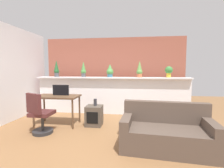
% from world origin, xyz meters
% --- Properties ---
extents(ground_plane, '(12.00, 12.00, 0.00)m').
position_xyz_m(ground_plane, '(0.00, 0.00, 0.00)').
color(ground_plane, brown).
extents(divider_wall, '(4.78, 0.16, 1.13)m').
position_xyz_m(divider_wall, '(0.00, 2.00, 0.57)').
color(divider_wall, white).
rests_on(divider_wall, ground).
extents(plant_shelf, '(4.78, 0.34, 0.04)m').
position_xyz_m(plant_shelf, '(0.00, 1.96, 1.15)').
color(plant_shelf, white).
rests_on(plant_shelf, divider_wall).
extents(brick_wall_behind, '(4.78, 0.10, 2.50)m').
position_xyz_m(brick_wall_behind, '(0.00, 2.60, 1.25)').
color(brick_wall_behind, '#9E5442').
rests_on(brick_wall_behind, ground).
extents(potted_plant_0, '(0.17, 0.17, 0.54)m').
position_xyz_m(potted_plant_0, '(-1.80, 1.95, 1.43)').
color(potted_plant_0, '#4C4C51').
rests_on(potted_plant_0, plant_shelf).
extents(potted_plant_1, '(0.16, 0.16, 0.49)m').
position_xyz_m(potted_plant_1, '(-0.89, 1.94, 1.40)').
color(potted_plant_1, '#4C4C51').
rests_on(potted_plant_1, plant_shelf).
extents(potted_plant_2, '(0.21, 0.21, 0.40)m').
position_xyz_m(potted_plant_2, '(-0.04, 1.93, 1.37)').
color(potted_plant_2, '#386B84').
rests_on(potted_plant_2, plant_shelf).
extents(potted_plant_3, '(0.18, 0.18, 0.50)m').
position_xyz_m(potted_plant_3, '(0.87, 1.93, 1.40)').
color(potted_plant_3, '#C66B42').
rests_on(potted_plant_3, plant_shelf).
extents(potted_plant_4, '(0.23, 0.23, 0.33)m').
position_xyz_m(potted_plant_4, '(1.74, 1.98, 1.37)').
color(potted_plant_4, gold).
rests_on(potted_plant_4, plant_shelf).
extents(desk, '(1.10, 0.60, 0.75)m').
position_xyz_m(desk, '(-1.23, 0.78, 0.67)').
color(desk, brown).
rests_on(desk, ground).
extents(tv_monitor, '(0.42, 0.04, 0.27)m').
position_xyz_m(tv_monitor, '(-1.16, 0.86, 0.88)').
color(tv_monitor, black).
rests_on(tv_monitor, desk).
extents(office_chair, '(0.52, 0.52, 0.91)m').
position_xyz_m(office_chair, '(-1.32, 0.14, 0.39)').
color(office_chair, '#262628').
rests_on(office_chair, ground).
extents(side_cube_shelf, '(0.40, 0.41, 0.50)m').
position_xyz_m(side_cube_shelf, '(-0.29, 0.84, 0.25)').
color(side_cube_shelf, '#4C4238').
rests_on(side_cube_shelf, ground).
extents(vase_on_shelf, '(0.08, 0.08, 0.17)m').
position_xyz_m(vase_on_shelf, '(-0.26, 0.88, 0.58)').
color(vase_on_shelf, '#2D2D33').
rests_on(vase_on_shelf, side_cube_shelf).
extents(couch, '(1.62, 0.89, 0.80)m').
position_xyz_m(couch, '(1.27, -0.18, 0.28)').
color(couch, brown).
rests_on(couch, ground).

